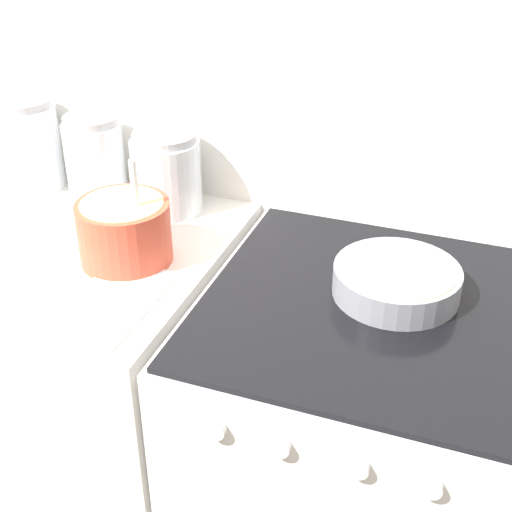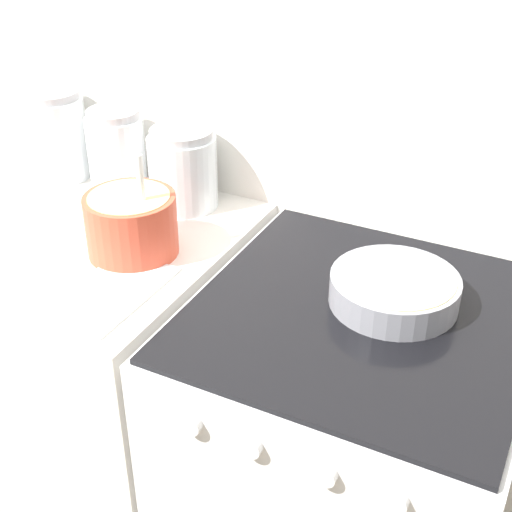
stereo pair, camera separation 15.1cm
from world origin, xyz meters
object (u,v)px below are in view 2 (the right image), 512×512
object	(u,v)px
mixing_bowl	(131,221)
baking_pan	(394,289)
storage_jar_middle	(117,157)
stove	(348,474)
storage_jar_right	(183,174)
storage_jar_left	(56,140)

from	to	relation	value
mixing_bowl	baking_pan	world-z (taller)	mixing_bowl
storage_jar_middle	stove	bearing A→B (deg)	-17.54
storage_jar_right	mixing_bowl	bearing A→B (deg)	-84.80
storage_jar_right	baking_pan	bearing A→B (deg)	-17.12
stove	mixing_bowl	distance (m)	0.77
mixing_bowl	storage_jar_left	distance (m)	0.50
baking_pan	storage_jar_right	xyz separation A→B (m)	(-0.61, 0.19, 0.05)
stove	storage_jar_middle	bearing A→B (deg)	162.46
mixing_bowl	storage_jar_middle	distance (m)	0.34
stove	storage_jar_right	world-z (taller)	storage_jar_right
stove	storage_jar_right	distance (m)	0.83
storage_jar_left	storage_jar_middle	bearing A→B (deg)	0.00
storage_jar_left	stove	bearing A→B (deg)	-14.05
storage_jar_left	storage_jar_right	xyz separation A→B (m)	(0.40, 0.00, -0.02)
stove	mixing_bowl	size ratio (longest dim) A/B	3.80
baking_pan	storage_jar_left	bearing A→B (deg)	169.49
baking_pan	storage_jar_middle	world-z (taller)	storage_jar_middle
stove	storage_jar_left	distance (m)	1.15
mixing_bowl	storage_jar_left	world-z (taller)	mixing_bowl
stove	mixing_bowl	bearing A→B (deg)	-178.59
baking_pan	stove	bearing A→B (deg)	-128.96
storage_jar_left	storage_jar_middle	world-z (taller)	storage_jar_left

